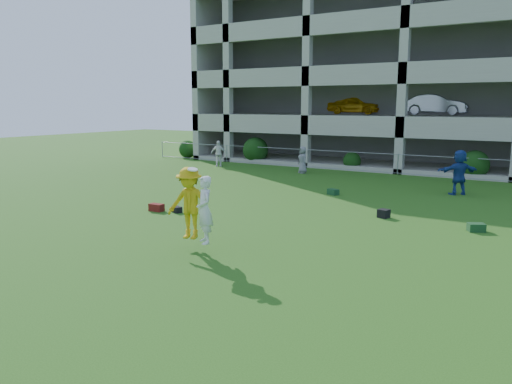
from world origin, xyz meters
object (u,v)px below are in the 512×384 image
Objects in this scene: crate_d at (384,213)px; frisbee_contest at (193,204)px; bystander_d at (459,172)px; parking_garage at (437,75)px; bystander_b at (218,154)px; bystander_c at (303,160)px.

frisbee_contest is (-3.21, -6.73, 1.14)m from crate_d.
parking_garage is at bearing -113.45° from bystander_d.
parking_garage is (10.98, 11.08, 5.18)m from bystander_b.
bystander_c is 16.27m from frisbee_contest.
bystander_b is 1.07× the size of bystander_c.
crate_d is (7.69, -8.90, -0.63)m from bystander_c.
parking_garage is at bearing 98.03° from crate_d.
crate_d is (13.80, -8.94, -0.69)m from bystander_b.
bystander_d reaches higher than crate_d.
frisbee_contest is at bearing 30.23° from bystander_d.
bystander_b is 0.83× the size of bystander_d.
parking_garage is (4.87, 11.12, 5.23)m from bystander_c.
frisbee_contest is at bearing -33.78° from bystander_c.
frisbee_contest is at bearing -90.82° from parking_garage.
crate_d is at bearing 64.52° from frisbee_contest.
bystander_d is 6.48m from crate_d.
bystander_d is 15.22m from parking_garage.
frisbee_contest is (10.60, -15.67, 0.46)m from bystander_b.
bystander_b is 18.92m from frisbee_contest.
parking_garage is (0.38, 26.75, 4.72)m from frisbee_contest.
frisbee_contest is at bearing -89.39° from bystander_b.
bystander_d is at bearing 70.62° from frisbee_contest.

